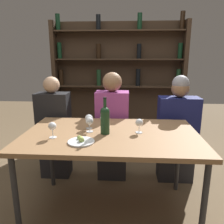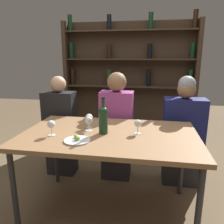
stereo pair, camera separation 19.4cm
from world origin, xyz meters
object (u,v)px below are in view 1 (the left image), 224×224
object	(u,v)px
seated_person_center	(112,129)
seated_person_right	(177,132)
wine_bottle	(105,119)
wine_glass_2	(139,123)
wine_glass_1	(89,119)
seated_person_left	(55,131)
wine_glass_0	(52,127)
wine_glass_3	(89,122)
food_plate_0	(81,141)

from	to	relation	value
seated_person_center	seated_person_right	distance (m)	0.73
wine_bottle	wine_glass_2	distance (m)	0.29
wine_bottle	wine_glass_1	world-z (taller)	wine_bottle
seated_person_left	seated_person_right	bearing A→B (deg)	0.00
wine_glass_0	wine_glass_1	xyz separation A→B (m)	(0.25, 0.24, 0.00)
wine_glass_3	seated_person_left	size ratio (longest dim) A/B	0.11
wine_glass_0	food_plate_0	bearing A→B (deg)	-19.29
wine_glass_0	seated_person_left	bearing A→B (deg)	108.18
wine_bottle	seated_person_right	xyz separation A→B (m)	(0.75, 0.63, -0.32)
wine_glass_0	wine_glass_3	distance (m)	0.31
food_plate_0	seated_person_center	bearing A→B (deg)	77.79
wine_glass_2	wine_glass_3	world-z (taller)	wine_glass_3
food_plate_0	seated_person_left	distance (m)	1.00
wine_bottle	seated_person_center	world-z (taller)	seated_person_center
wine_bottle	seated_person_left	size ratio (longest dim) A/B	0.26
wine_glass_0	seated_person_right	size ratio (longest dim) A/B	0.11
wine_glass_2	seated_person_left	xyz separation A→B (m)	(-0.94, 0.59, -0.30)
seated_person_center	wine_glass_2	bearing A→B (deg)	-65.81
wine_glass_3	seated_person_left	distance (m)	0.85
wine_glass_3	food_plate_0	size ratio (longest dim) A/B	0.64
wine_bottle	wine_glass_2	bearing A→B (deg)	8.18
wine_glass_2	seated_person_center	xyz separation A→B (m)	(-0.27, 0.59, -0.26)
wine_glass_1	seated_person_right	xyz separation A→B (m)	(0.91, 0.51, -0.29)
seated_person_left	seated_person_center	world-z (taller)	seated_person_center
wine_glass_3	food_plate_0	world-z (taller)	wine_glass_3
wine_glass_1	food_plate_0	size ratio (longest dim) A/B	0.65
wine_glass_1	seated_person_center	xyz separation A→B (m)	(0.18, 0.51, -0.27)
food_plate_0	seated_person_center	distance (m)	0.88
wine_bottle	wine_glass_1	distance (m)	0.20
wine_glass_2	seated_person_center	size ratio (longest dim) A/B	0.10
seated_person_right	food_plate_0	bearing A→B (deg)	-137.35
wine_bottle	seated_person_center	xyz separation A→B (m)	(0.02, 0.63, -0.31)
wine_glass_0	seated_person_center	bearing A→B (deg)	60.54
seated_person_right	wine_glass_2	bearing A→B (deg)	-128.03
wine_glass_3	seated_person_left	xyz separation A→B (m)	(-0.52, 0.60, -0.30)
wine_bottle	seated_person_right	distance (m)	1.03
wine_glass_2	seated_person_right	size ratio (longest dim) A/B	0.10
wine_glass_1	food_plate_0	xyz separation A→B (m)	(-0.01, -0.33, -0.08)
wine_bottle	wine_glass_2	size ratio (longest dim) A/B	2.54
wine_glass_3	seated_person_right	xyz separation A→B (m)	(0.89, 0.60, -0.29)
wine_glass_0	seated_person_left	xyz separation A→B (m)	(-0.25, 0.75, -0.30)
wine_glass_1	seated_person_left	distance (m)	0.78
wine_bottle	wine_glass_0	size ratio (longest dim) A/B	2.42
wine_bottle	wine_glass_2	world-z (taller)	wine_bottle
wine_bottle	seated_person_center	size ratio (longest dim) A/B	0.25
wine_bottle	wine_glass_1	bearing A→B (deg)	142.10
wine_glass_1	wine_glass_3	bearing A→B (deg)	-77.14
wine_glass_0	wine_glass_2	world-z (taller)	wine_glass_0
wine_glass_0	wine_glass_2	distance (m)	0.71
wine_glass_3	seated_person_center	distance (m)	0.67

